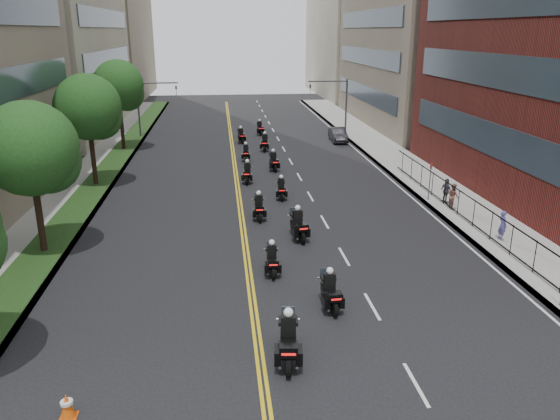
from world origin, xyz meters
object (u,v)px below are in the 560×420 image
at_px(motorcycle_5, 281,189).
at_px(traffic_cone, 67,406).
at_px(motorcycle_1, 330,292).
at_px(motorcycle_10, 241,136).
at_px(pedestrian_a, 503,225).
at_px(pedestrian_c, 446,191).
at_px(motorcycle_0, 288,342).
at_px(motorcycle_8, 246,153).
at_px(pedestrian_b, 453,196).
at_px(parked_sedan, 338,135).
at_px(motorcycle_11, 260,129).
at_px(motorcycle_3, 298,226).
at_px(motorcycle_7, 274,162).
at_px(motorcycle_4, 259,208).
at_px(motorcycle_2, 272,260).
at_px(motorcycle_9, 265,143).
at_px(motorcycle_6, 247,173).

xyz_separation_m(motorcycle_5, traffic_cone, (-8.26, -20.17, -0.23)).
distance_m(motorcycle_1, motorcycle_10, 33.40).
relative_size(motorcycle_10, pedestrian_a, 1.43).
height_order(motorcycle_10, pedestrian_c, pedestrian_c).
bearing_deg(pedestrian_a, motorcycle_0, 122.37).
height_order(motorcycle_8, pedestrian_b, pedestrian_b).
relative_size(motorcycle_0, motorcycle_8, 1.22).
bearing_deg(pedestrian_a, parked_sedan, 0.52).
distance_m(motorcycle_11, pedestrian_c, 26.99).
relative_size(motorcycle_3, motorcycle_7, 1.08).
bearing_deg(pedestrian_a, motorcycle_8, 26.02).
distance_m(motorcycle_7, motorcycle_8, 4.09).
distance_m(motorcycle_7, traffic_cone, 28.92).
distance_m(motorcycle_3, motorcycle_4, 3.84).
relative_size(pedestrian_a, traffic_cone, 1.95).
relative_size(motorcycle_0, motorcycle_1, 1.13).
bearing_deg(parked_sedan, pedestrian_c, -81.55).
distance_m(motorcycle_10, traffic_cone, 39.34).
bearing_deg(motorcycle_7, motorcycle_10, 96.24).
height_order(motorcycle_4, motorcycle_7, motorcycle_7).
bearing_deg(motorcycle_7, motorcycle_0, -98.70).
xyz_separation_m(motorcycle_0, motorcycle_5, (1.81, 18.13, -0.13)).
distance_m(motorcycle_2, parked_sedan, 30.93).
distance_m(motorcycle_2, motorcycle_9, 26.09).
distance_m(motorcycle_1, parked_sedan, 33.74).
relative_size(motorcycle_2, motorcycle_8, 1.01).
bearing_deg(parked_sedan, motorcycle_3, -104.44).
height_order(motorcycle_6, motorcycle_11, motorcycle_6).
bearing_deg(pedestrian_a, motorcycle_6, 38.27).
height_order(motorcycle_0, motorcycle_2, motorcycle_0).
bearing_deg(traffic_cone, motorcycle_9, 76.44).
height_order(motorcycle_1, motorcycle_8, motorcycle_1).
relative_size(motorcycle_7, motorcycle_10, 1.03).
bearing_deg(motorcycle_1, motorcycle_4, 97.09).
height_order(motorcycle_4, motorcycle_6, motorcycle_6).
bearing_deg(pedestrian_a, motorcycle_1, 115.17).
height_order(motorcycle_1, motorcycle_7, motorcycle_1).
bearing_deg(motorcycle_11, pedestrian_a, -76.49).
xyz_separation_m(motorcycle_6, parked_sedan, (9.57, 14.07, 0.01)).
xyz_separation_m(motorcycle_5, motorcycle_9, (0.16, 14.75, 0.07)).
relative_size(motorcycle_4, pedestrian_a, 1.46).
distance_m(motorcycle_6, motorcycle_7, 3.97).
bearing_deg(motorcycle_7, motorcycle_1, -94.09).
xyz_separation_m(motorcycle_1, motorcycle_11, (0.05, 37.37, -0.02)).
bearing_deg(motorcycle_10, motorcycle_7, -87.04).
distance_m(motorcycle_6, traffic_cone, 25.14).
bearing_deg(pedestrian_b, motorcycle_10, 24.80).
xyz_separation_m(motorcycle_5, pedestrian_c, (9.94, -2.54, 0.32)).
xyz_separation_m(motorcycle_5, motorcycle_6, (-1.96, 4.16, 0.04)).
bearing_deg(motorcycle_5, motorcycle_0, -92.62).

